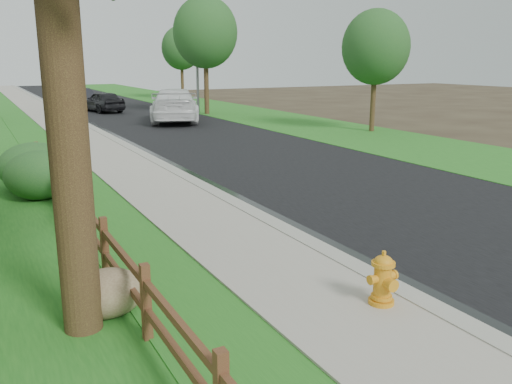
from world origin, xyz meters
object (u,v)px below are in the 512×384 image
white_suv (175,105)px  streetlight (194,39)px  fire_hydrant (383,280)px  ranch_fence (90,226)px  dark_car_mid (103,101)px

white_suv → streetlight: streetlight is taller
fire_hydrant → white_suv: (5.74, 25.34, 0.52)m
ranch_fence → streetlight: bearing=64.3°
fire_hydrant → streetlight: (8.76, 29.49, 4.49)m
fire_hydrant → dark_car_mid: bearing=84.4°
dark_car_mid → streetlight: (5.45, -4.07, 4.21)m
ranch_fence → streetlight: size_ratio=1.93×
fire_hydrant → ranch_fence: bearing=128.0°
ranch_fence → streetlight: 28.29m
ranch_fence → streetlight: (12.14, 25.18, 4.35)m
ranch_fence → fire_hydrant: bearing=-52.0°
fire_hydrant → white_suv: size_ratio=0.12×
dark_car_mid → fire_hydrant: bearing=73.6°
fire_hydrant → streetlight: streetlight is taller
white_suv → streetlight: size_ratio=0.77×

